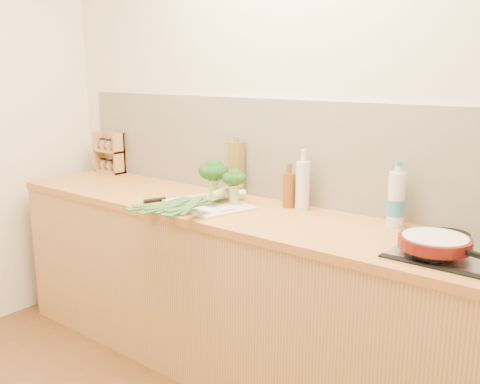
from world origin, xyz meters
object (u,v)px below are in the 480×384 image
object	(u,v)px
chefs_knife	(161,200)
skillet	(435,242)
gas_hob	(478,254)
spice_rack	(111,155)
chopping_board	(209,205)

from	to	relation	value
chefs_knife	skillet	xyz separation A→B (m)	(1.45, 0.02, 0.05)
gas_hob	chefs_knife	xyz separation A→B (m)	(-1.58, -0.12, -0.01)
spice_rack	chefs_knife	bearing A→B (deg)	-22.70
gas_hob	spice_rack	xyz separation A→B (m)	(-2.47, 0.25, 0.11)
chopping_board	spice_rack	bearing A→B (deg)	-178.77
chopping_board	skillet	size ratio (longest dim) A/B	1.11
chopping_board	skillet	xyz separation A→B (m)	(1.19, -0.06, 0.06)
chopping_board	chefs_knife	xyz separation A→B (m)	(-0.27, -0.08, 0.00)
gas_hob	spice_rack	bearing A→B (deg)	174.29
gas_hob	skillet	world-z (taller)	skillet
gas_hob	chopping_board	bearing A→B (deg)	-178.27
chopping_board	chefs_knife	world-z (taller)	chefs_knife
gas_hob	skillet	xyz separation A→B (m)	(-0.13, -0.10, 0.05)
skillet	spice_rack	world-z (taller)	spice_rack
gas_hob	chefs_knife	bearing A→B (deg)	-175.55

